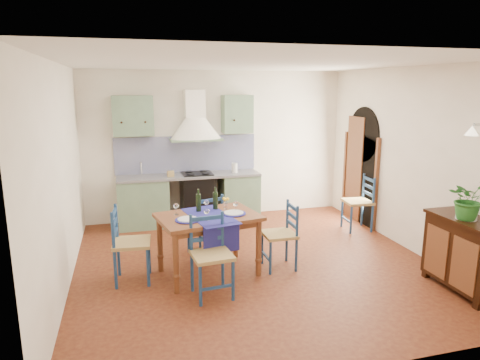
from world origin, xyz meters
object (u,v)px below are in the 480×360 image
dining_table (209,222)px  potted_plant (468,199)px  sideboard (465,252)px  chair_near (211,255)px

dining_table → potted_plant: (2.90, -1.32, 0.46)m
sideboard → potted_plant: 0.68m
chair_near → sideboard: bearing=-13.1°
dining_table → sideboard: bearing=-24.1°
dining_table → chair_near: size_ratio=1.44×
potted_plant → dining_table: bearing=155.5°
chair_near → potted_plant: potted_plant is taller
dining_table → chair_near: bearing=-99.0°
sideboard → dining_table: bearing=155.9°
potted_plant → sideboard: bearing=0.9°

